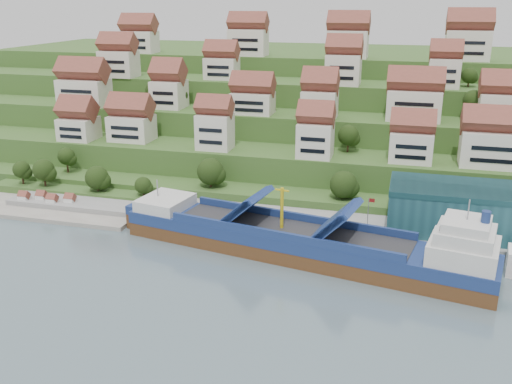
% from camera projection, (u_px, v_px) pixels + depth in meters
% --- Properties ---
extents(ground, '(300.00, 300.00, 0.00)m').
position_uv_depth(ground, '(273.00, 253.00, 116.69)').
color(ground, slate).
rests_on(ground, ground).
extents(quay, '(180.00, 14.00, 2.20)m').
position_uv_depth(quay, '(377.00, 231.00, 125.07)').
color(quay, gray).
rests_on(quay, ground).
extents(pebble_beach, '(45.00, 20.00, 1.00)m').
position_uv_depth(pebble_beach, '(58.00, 206.00, 141.89)').
color(pebble_beach, gray).
rests_on(pebble_beach, ground).
extents(hillside, '(260.00, 128.00, 31.00)m').
position_uv_depth(hillside, '(340.00, 111.00, 207.84)').
color(hillside, '#2D4C1E').
rests_on(hillside, ground).
extents(hillside_village, '(157.60, 63.40, 29.16)m').
position_uv_depth(hillside_village, '(331.00, 90.00, 163.71)').
color(hillside_village, silver).
rests_on(hillside_village, ground).
extents(hillside_trees, '(139.85, 62.49, 29.90)m').
position_uv_depth(hillside_trees, '(269.00, 132.00, 152.89)').
color(hillside_trees, '#233913').
rests_on(hillside_trees, ground).
extents(flagpole, '(1.28, 0.16, 8.00)m').
position_uv_depth(flagpole, '(369.00, 213.00, 119.10)').
color(flagpole, gray).
rests_on(flagpole, quay).
extents(beach_huts, '(14.40, 3.70, 2.20)m').
position_uv_depth(beach_huts, '(47.00, 201.00, 140.73)').
color(beach_huts, white).
rests_on(beach_huts, pebble_beach).
extents(cargo_ship, '(76.30, 25.14, 16.70)m').
position_uv_depth(cargo_ship, '(309.00, 243.00, 113.47)').
color(cargo_ship, '#513118').
rests_on(cargo_ship, ground).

